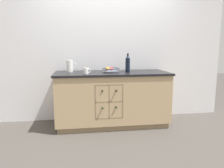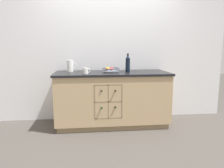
# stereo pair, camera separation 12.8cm
# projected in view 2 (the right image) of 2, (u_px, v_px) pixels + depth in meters

# --- Properties ---
(ground_plane) EXTENTS (14.00, 14.00, 0.00)m
(ground_plane) POSITION_uv_depth(u_px,v_px,m) (112.00, 124.00, 3.80)
(ground_plane) COLOR #4C4742
(back_wall) EXTENTS (4.40, 0.06, 2.55)m
(back_wall) POSITION_uv_depth(u_px,v_px,m) (109.00, 50.00, 4.02)
(back_wall) COLOR white
(back_wall) RESTS_ON ground_plane
(kitchen_island) EXTENTS (1.90, 0.78, 0.91)m
(kitchen_island) POSITION_uv_depth(u_px,v_px,m) (112.00, 98.00, 3.72)
(kitchen_island) COLOR #8B7354
(kitchen_island) RESTS_ON ground_plane
(fruit_bowl) EXTENTS (0.29, 0.29, 0.09)m
(fruit_bowl) POSITION_uv_depth(u_px,v_px,m) (111.00, 69.00, 3.65)
(fruit_bowl) COLOR #4C5666
(fruit_bowl) RESTS_ON kitchen_island
(white_pitcher) EXTENTS (0.17, 0.11, 0.20)m
(white_pitcher) POSITION_uv_depth(u_px,v_px,m) (70.00, 66.00, 3.72)
(white_pitcher) COLOR white
(white_pitcher) RESTS_ON kitchen_island
(ceramic_mug) EXTENTS (0.12, 0.08, 0.09)m
(ceramic_mug) POSITION_uv_depth(u_px,v_px,m) (86.00, 71.00, 3.42)
(ceramic_mug) COLOR white
(ceramic_mug) RESTS_ON kitchen_island
(standing_wine_bottle) EXTENTS (0.08, 0.08, 0.31)m
(standing_wine_bottle) POSITION_uv_depth(u_px,v_px,m) (128.00, 64.00, 3.63)
(standing_wine_bottle) COLOR black
(standing_wine_bottle) RESTS_ON kitchen_island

